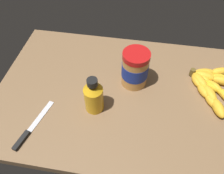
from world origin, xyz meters
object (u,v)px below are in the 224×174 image
(peanut_butter_jar, at_px, (135,69))
(honey_bottle, at_px, (94,96))
(butter_knife, at_px, (31,128))
(banana_bunch, at_px, (215,83))

(peanut_butter_jar, height_order, honey_bottle, same)
(peanut_butter_jar, xyz_separation_m, butter_knife, (-0.31, -0.26, -0.07))
(honey_bottle, bearing_deg, peanut_butter_jar, 48.92)
(banana_bunch, bearing_deg, butter_knife, -154.81)
(honey_bottle, xyz_separation_m, butter_knife, (-0.19, -0.12, -0.06))
(banana_bunch, bearing_deg, honey_bottle, -158.33)
(banana_bunch, relative_size, peanut_butter_jar, 1.92)
(banana_bunch, bearing_deg, peanut_butter_jar, -174.52)
(banana_bunch, xyz_separation_m, butter_knife, (-0.62, -0.29, -0.01))
(peanut_butter_jar, bearing_deg, banana_bunch, 5.48)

